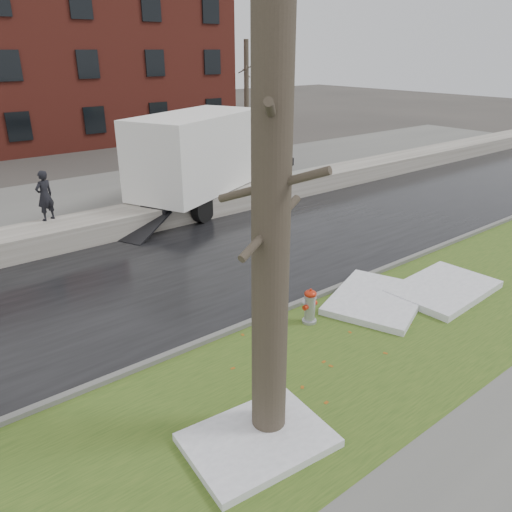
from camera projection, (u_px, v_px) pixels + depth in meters
ground at (331, 321)px, 11.52m from camera, size 120.00×120.00×0.00m
verge at (374, 344)px, 10.61m from camera, size 60.00×4.50×0.04m
road at (220, 261)px, 14.77m from camera, size 60.00×7.00×0.03m
parking_lot at (104, 199)px, 20.91m from camera, size 60.00×9.00×0.03m
curb at (301, 303)px, 12.22m from camera, size 60.00×0.15×0.14m
snowbank at (152, 215)px, 17.66m from camera, size 60.00×1.60×0.75m
brick_building at (20, 63)px, 32.43m from camera, size 26.00×12.00×10.00m
bg_tree_right at (246, 86)px, 36.79m from camera, size 1.40×1.62×6.50m
fire_hydrant at (310, 305)px, 11.24m from camera, size 0.41×0.36×0.84m
tree at (271, 232)px, 6.90m from camera, size 1.39×1.62×6.82m
box_truck at (213, 154)px, 19.94m from camera, size 10.66×6.10×3.64m
worker at (45, 196)px, 15.70m from camera, size 0.68×0.56×1.60m
snow_patch_near at (377, 299)px, 12.28m from camera, size 3.16×2.82×0.16m
snow_patch_far at (258, 440)px, 7.87m from camera, size 2.34×1.80×0.14m
snow_patch_side at (444, 289)px, 12.80m from camera, size 2.89×1.95×0.18m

